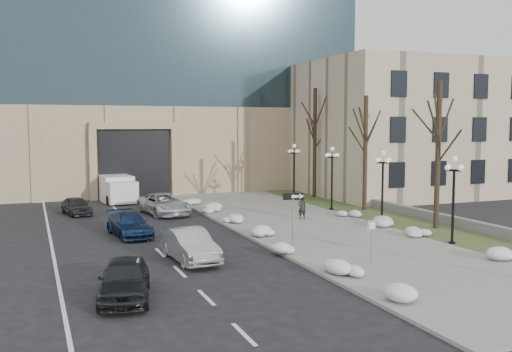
# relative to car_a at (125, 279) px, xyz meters

# --- Properties ---
(ground) EXTENTS (160.00, 160.00, 0.00)m
(ground) POSITION_rel_car_a_xyz_m (9.33, -2.94, -0.76)
(ground) COLOR black
(ground) RESTS_ON ground
(sidewalk) EXTENTS (9.00, 40.00, 0.12)m
(sidewalk) POSITION_rel_car_a_xyz_m (12.83, 11.06, -0.70)
(sidewalk) COLOR gray
(sidewalk) RESTS_ON ground
(curb) EXTENTS (0.30, 40.00, 0.14)m
(curb) POSITION_rel_car_a_xyz_m (8.33, 11.06, -0.69)
(curb) COLOR gray
(curb) RESTS_ON ground
(grass_strip) EXTENTS (4.00, 40.00, 0.10)m
(grass_strip) POSITION_rel_car_a_xyz_m (19.33, 11.06, -0.71)
(grass_strip) COLOR #394924
(grass_strip) RESTS_ON ground
(stone_wall) EXTENTS (0.50, 30.00, 0.70)m
(stone_wall) POSITION_rel_car_a_xyz_m (21.33, 13.06, -0.41)
(stone_wall) COLOR slate
(stone_wall) RESTS_ON ground
(office_tower) EXTENTS (40.00, 24.70, 36.00)m
(office_tower) POSITION_rel_car_a_xyz_m (7.32, 40.64, 17.74)
(office_tower) COLOR tan
(office_tower) RESTS_ON ground
(classical_building) EXTENTS (22.00, 18.12, 12.00)m
(classical_building) POSITION_rel_car_a_xyz_m (31.33, 25.04, 5.24)
(classical_building) COLOR #C1AD90
(classical_building) RESTS_ON ground
(car_a) EXTENTS (2.65, 4.70, 1.51)m
(car_a) POSITION_rel_car_a_xyz_m (0.00, 0.00, 0.00)
(car_a) COLOR black
(car_a) RESTS_ON ground
(car_b) EXTENTS (1.95, 4.70, 1.51)m
(car_b) POSITION_rel_car_a_xyz_m (3.75, 4.80, 0.00)
(car_b) COLOR #989A9F
(car_b) RESTS_ON ground
(car_c) EXTENTS (2.37, 4.72, 1.31)m
(car_c) POSITION_rel_car_a_xyz_m (2.12, 11.98, -0.10)
(car_c) COLOR navy
(car_c) RESTS_ON ground
(car_d) EXTENTS (3.27, 5.71, 1.50)m
(car_d) POSITION_rel_car_a_xyz_m (5.71, 19.00, -0.00)
(car_d) COLOR silver
(car_d) RESTS_ON ground
(car_e) EXTENTS (2.19, 3.97, 1.28)m
(car_e) POSITION_rel_car_a_xyz_m (-0.13, 21.20, -0.12)
(car_e) COLOR #2B2B30
(car_e) RESTS_ON ground
(pedestrian) EXTENTS (0.60, 0.43, 1.52)m
(pedestrian) POSITION_rel_car_a_xyz_m (13.65, 12.97, 0.13)
(pedestrian) COLOR black
(pedestrian) RESTS_ON sidewalk
(box_truck) EXTENTS (2.88, 6.95, 2.16)m
(box_truck) POSITION_rel_car_a_xyz_m (3.50, 27.84, 0.29)
(box_truck) COLOR silver
(box_truck) RESTS_ON ground
(one_way_sign) EXTENTS (1.08, 0.41, 2.92)m
(one_way_sign) POSITION_rel_car_a_xyz_m (9.50, 5.25, 1.65)
(one_way_sign) COLOR slate
(one_way_sign) RESTS_ON ground
(keep_sign) EXTENTS (0.44, 0.10, 2.07)m
(keep_sign) POSITION_rel_car_a_xyz_m (11.21, 0.94, 0.76)
(keep_sign) COLOR slate
(keep_sign) RESTS_ON ground
(snow_clump_a) EXTENTS (1.10, 1.60, 0.36)m
(snow_clump_a) POSITION_rel_car_a_xyz_m (8.94, -4.48, -0.46)
(snow_clump_a) COLOR white
(snow_clump_a) RESTS_ON sidewalk
(snow_clump_b) EXTENTS (1.10, 1.60, 0.36)m
(snow_clump_b) POSITION_rel_car_a_xyz_m (8.95, -0.40, -0.46)
(snow_clump_b) COLOR white
(snow_clump_b) RESTS_ON sidewalk
(snow_clump_c) EXTENTS (1.10, 1.60, 0.36)m
(snow_clump_c) POSITION_rel_car_a_xyz_m (8.58, 3.77, -0.46)
(snow_clump_c) COLOR white
(snow_clump_c) RESTS_ON sidewalk
(snow_clump_d) EXTENTS (1.10, 1.60, 0.36)m
(snow_clump_d) POSITION_rel_car_a_xyz_m (8.91, 8.71, -0.46)
(snow_clump_d) COLOR white
(snow_clump_d) RESTS_ON sidewalk
(snow_clump_e) EXTENTS (1.10, 1.60, 0.36)m
(snow_clump_e) POSITION_rel_car_a_xyz_m (8.94, 12.98, -0.46)
(snow_clump_e) COLOR white
(snow_clump_e) RESTS_ON sidewalk
(snow_clump_f) EXTENTS (1.10, 1.60, 0.36)m
(snow_clump_f) POSITION_rel_car_a_xyz_m (8.81, 17.65, -0.46)
(snow_clump_f) COLOR white
(snow_clump_f) RESTS_ON sidewalk
(snow_clump_g) EXTENTS (1.10, 1.60, 0.36)m
(snow_clump_g) POSITION_rel_car_a_xyz_m (8.49, 22.60, -0.46)
(snow_clump_g) COLOR white
(snow_clump_g) RESTS_ON sidewalk
(snow_clump_h) EXTENTS (1.10, 1.60, 0.36)m
(snow_clump_h) POSITION_rel_car_a_xyz_m (16.90, -0.41, -0.46)
(snow_clump_h) COLOR white
(snow_clump_h) RESTS_ON sidewalk
(snow_clump_i) EXTENTS (1.10, 1.60, 0.36)m
(snow_clump_i) POSITION_rel_car_a_xyz_m (17.15, 5.47, -0.46)
(snow_clump_i) COLOR white
(snow_clump_i) RESTS_ON sidewalk
(snow_clump_j) EXTENTS (1.10, 1.60, 0.36)m
(snow_clump_j) POSITION_rel_car_a_xyz_m (17.01, 12.51, -0.46)
(snow_clump_j) COLOR white
(snow_clump_j) RESTS_ON sidewalk
(snow_clump_k) EXTENTS (1.10, 1.60, 0.36)m
(snow_clump_k) POSITION_rel_car_a_xyz_m (9.06, 18.58, -0.46)
(snow_clump_k) COLOR white
(snow_clump_k) RESTS_ON sidewalk
(snow_clump_l) EXTENTS (1.10, 1.60, 0.36)m
(snow_clump_l) POSITION_rel_car_a_xyz_m (17.09, 8.81, -0.46)
(snow_clump_l) COLOR white
(snow_clump_l) RESTS_ON sidewalk
(lamppost_a) EXTENTS (1.18, 1.18, 4.76)m
(lamppost_a) POSITION_rel_car_a_xyz_m (17.63, 3.06, 2.32)
(lamppost_a) COLOR black
(lamppost_a) RESTS_ON ground
(lamppost_b) EXTENTS (1.18, 1.18, 4.76)m
(lamppost_b) POSITION_rel_car_a_xyz_m (17.63, 9.56, 2.32)
(lamppost_b) COLOR black
(lamppost_b) RESTS_ON ground
(lamppost_c) EXTENTS (1.18, 1.18, 4.76)m
(lamppost_c) POSITION_rel_car_a_xyz_m (17.63, 16.06, 2.32)
(lamppost_c) COLOR black
(lamppost_c) RESTS_ON ground
(lamppost_d) EXTENTS (1.18, 1.18, 4.76)m
(lamppost_d) POSITION_rel_car_a_xyz_m (17.63, 22.56, 2.32)
(lamppost_d) COLOR black
(lamppost_d) RESTS_ON ground
(tree_near) EXTENTS (3.20, 3.20, 9.00)m
(tree_near) POSITION_rel_car_a_xyz_m (19.83, 7.06, 5.07)
(tree_near) COLOR black
(tree_near) RESTS_ON ground
(tree_mid) EXTENTS (3.20, 3.20, 8.50)m
(tree_mid) POSITION_rel_car_a_xyz_m (19.83, 15.06, 4.75)
(tree_mid) COLOR black
(tree_mid) RESTS_ON ground
(tree_far) EXTENTS (3.20, 3.20, 9.50)m
(tree_far) POSITION_rel_car_a_xyz_m (19.83, 23.06, 5.40)
(tree_far) COLOR black
(tree_far) RESTS_ON ground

